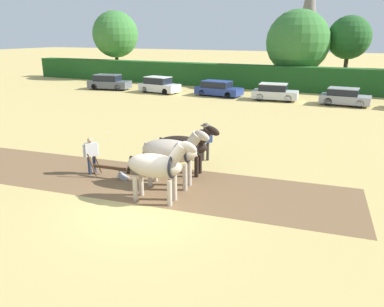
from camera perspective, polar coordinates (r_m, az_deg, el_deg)
The scene contains 18 objects.
ground_plane at distance 13.00m, azimuth -7.35°, elevation -8.47°, with size 240.00×240.00×0.00m, color tan.
plowed_furrow_strip at distance 16.19m, azimuth -13.66°, elevation -3.40°, with size 20.68×3.97×0.01m, color brown.
hedgerow at distance 40.81m, azimuth 15.91°, elevation 10.87°, with size 68.71×1.77×2.50m, color #1E511E.
tree_far_left at distance 51.67m, azimuth -11.60°, elevation 17.35°, with size 5.84×5.84×8.53m.
tree_left at distance 43.31m, azimuth 15.83°, elevation 16.03°, with size 6.74×6.74×8.22m.
tree_center_left at distance 44.74m, azimuth 22.82°, elevation 15.95°, with size 4.52×4.52×7.57m.
church_spire at distance 72.94m, azimuth 17.41°, elevation 19.88°, with size 2.74×2.74×17.77m.
draft_horse_lead_left at distance 13.09m, azimuth -5.31°, elevation -1.89°, with size 2.74×1.11×2.39m.
draft_horse_lead_right at distance 14.33m, azimuth -3.07°, elevation 0.34°, with size 2.86×1.18×2.42m.
draft_horse_trail_left at distance 15.68m, azimuth -1.12°, elevation 1.20°, with size 2.86×1.09×2.25m.
plow at distance 15.80m, azimuth -12.03°, elevation -2.57°, with size 1.77×0.52×1.13m.
farmer_at_plow at distance 16.28m, azimuth -15.14°, elevation 0.03°, with size 0.45×0.53×1.60m.
farmer_beside_team at distance 17.40m, azimuth 2.07°, elevation 2.28°, with size 0.57×0.47×1.79m.
parked_car_far_left at distance 41.58m, azimuth -12.55°, elevation 10.55°, with size 4.62×2.50×1.57m.
parked_car_left at distance 38.43m, azimuth -5.05°, elevation 10.34°, with size 4.28×2.32×1.59m.
parked_car_center_left at distance 36.32m, azimuth 4.00°, elevation 9.82°, with size 4.56×2.27×1.43m.
parked_car_center at distance 34.58m, azimuth 12.46°, elevation 9.10°, with size 4.09×2.16×1.49m.
parked_car_center_right at distance 33.85m, azimuth 22.21°, elevation 7.98°, with size 4.02×2.02×1.43m.
Camera 1 is at (6.32, -9.81, 5.73)m, focal length 35.00 mm.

